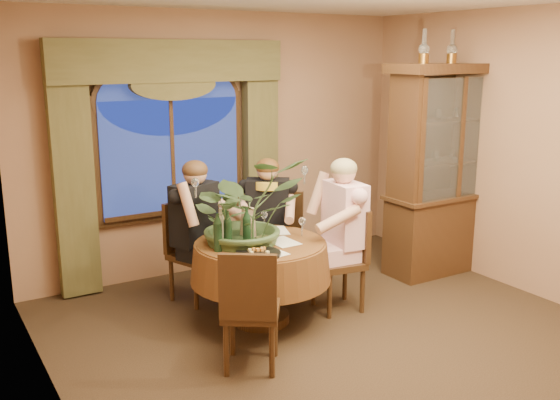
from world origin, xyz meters
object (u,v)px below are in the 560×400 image
china_cabinet (445,170)px  oil_lamp_right (479,47)px  dining_table (261,282)px  person_back (195,233)px  chair_right (338,260)px  oil_lamp_left (424,46)px  olive_bowl (265,240)px  chair_back_right (279,242)px  chair_back (196,253)px  wine_bottle_0 (228,230)px  wine_bottle_3 (247,227)px  person_scarf (268,224)px  wine_bottle_1 (221,227)px  oil_lamp_center (452,46)px  chair_front_left (251,308)px  person_pink (344,234)px  stoneware_vase (248,224)px  wine_bottle_2 (225,223)px  wine_bottle_4 (218,232)px  centerpiece_plant (245,170)px

china_cabinet → oil_lamp_right: size_ratio=6.63×
dining_table → person_back: 0.83m
chair_right → china_cabinet: bearing=-70.5°
oil_lamp_left → olive_bowl: bearing=-173.2°
chair_back_right → chair_back: bearing=34.5°
wine_bottle_0 → wine_bottle_3: bearing=0.4°
person_back → china_cabinet: bearing=145.2°
person_scarf → wine_bottle_1: 1.06m
chair_back → person_scarf: bearing=154.4°
oil_lamp_center → wine_bottle_0: 3.13m
chair_front_left → chair_right: bearing=59.0°
dining_table → wine_bottle_0: (-0.34, -0.04, 0.54)m
china_cabinet → chair_right: bearing=-169.3°
dining_table → wine_bottle_3: wine_bottle_3 is taller
chair_right → chair_back_right: size_ratio=1.00×
chair_front_left → person_pink: person_pink is taller
wine_bottle_0 → stoneware_vase: bearing=30.2°
dining_table → wine_bottle_2: bearing=143.2°
person_pink → wine_bottle_3: (-1.00, 0.05, 0.20)m
dining_table → chair_back: (-0.29, 0.77, 0.10)m
oil_lamp_right → chair_front_left: size_ratio=0.35×
oil_lamp_right → wine_bottle_4: 3.56m
oil_lamp_left → oil_lamp_right: size_ratio=1.00×
oil_lamp_right → chair_back_right: size_ratio=0.35×
oil_lamp_right → chair_front_left: 3.89m
oil_lamp_left → person_scarf: size_ratio=0.25×
china_cabinet → wine_bottle_0: size_ratio=6.83×
wine_bottle_3 → oil_lamp_right: bearing=4.6°
oil_lamp_left → stoneware_vase: 2.57m
oil_lamp_right → person_pink: oil_lamp_right is taller
chair_front_left → wine_bottle_4: size_ratio=2.91×
wine_bottle_3 → wine_bottle_0: bearing=-179.6°
dining_table → china_cabinet: china_cabinet is taller
chair_front_left → wine_bottle_0: wine_bottle_0 is taller
oil_lamp_right → person_scarf: bearing=167.6°
centerpiece_plant → wine_bottle_2: 0.51m
person_pink → wine_bottle_0: person_pink is taller
person_pink → stoneware_vase: person_pink is taller
wine_bottle_0 → wine_bottle_4: same height
chair_right → person_back: bearing=61.5°
oil_lamp_right → wine_bottle_0: 3.48m
oil_lamp_right → person_pink: (-1.94, -0.28, -1.71)m
dining_table → oil_lamp_left: 2.87m
oil_lamp_right → olive_bowl: (-2.77, -0.24, -1.65)m
dining_table → person_back: person_back is taller
china_cabinet → oil_lamp_center: bearing=0.0°
china_cabinet → chair_front_left: bearing=-163.1°
oil_lamp_left → chair_back_right: 2.45m
olive_bowl → wine_bottle_0: bearing=179.8°
oil_lamp_center → oil_lamp_right: size_ratio=1.00×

